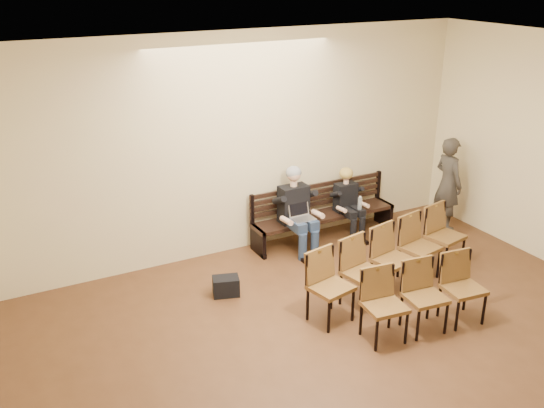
{
  "coord_description": "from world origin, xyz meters",
  "views": [
    {
      "loc": [
        -3.84,
        -3.27,
        4.39
      ],
      "look_at": [
        0.04,
        4.05,
        1.09
      ],
      "focal_mm": 40.0,
      "sensor_mm": 36.0,
      "label": 1
    }
  ],
  "objects_px": {
    "water_bottle": "(360,209)",
    "chair_row_front": "(393,260)",
    "bench": "(324,226)",
    "laptop": "(303,220)",
    "chair_row_back": "(425,298)",
    "seated_man": "(296,209)",
    "seated_woman": "(348,208)",
    "bag": "(226,286)",
    "passerby": "(449,177)"
  },
  "relations": [
    {
      "from": "bench",
      "to": "seated_woman",
      "type": "relative_size",
      "value": 2.43
    },
    {
      "from": "seated_woman",
      "to": "bag",
      "type": "height_order",
      "value": "seated_woman"
    },
    {
      "from": "seated_woman",
      "to": "chair_row_back",
      "type": "bearing_deg",
      "value": -105.32
    },
    {
      "from": "laptop",
      "to": "chair_row_back",
      "type": "bearing_deg",
      "value": -98.65
    },
    {
      "from": "water_bottle",
      "to": "chair_row_front",
      "type": "xyz_separation_m",
      "value": [
        -0.58,
        -1.63,
        -0.08
      ]
    },
    {
      "from": "bag",
      "to": "chair_row_front",
      "type": "distance_m",
      "value": 2.39
    },
    {
      "from": "water_bottle",
      "to": "passerby",
      "type": "relative_size",
      "value": 0.12
    },
    {
      "from": "seated_woman",
      "to": "chair_row_front",
      "type": "height_order",
      "value": "seated_woman"
    },
    {
      "from": "water_bottle",
      "to": "chair_row_front",
      "type": "height_order",
      "value": "chair_row_front"
    },
    {
      "from": "bench",
      "to": "seated_man",
      "type": "height_order",
      "value": "seated_man"
    },
    {
      "from": "laptop",
      "to": "bag",
      "type": "relative_size",
      "value": 0.97
    },
    {
      "from": "bag",
      "to": "chair_row_front",
      "type": "bearing_deg",
      "value": -24.9
    },
    {
      "from": "laptop",
      "to": "chair_row_back",
      "type": "xyz_separation_m",
      "value": [
        0.24,
        -2.62,
        -0.12
      ]
    },
    {
      "from": "water_bottle",
      "to": "chair_row_front",
      "type": "bearing_deg",
      "value": -109.68
    },
    {
      "from": "laptop",
      "to": "seated_man",
      "type": "bearing_deg",
      "value": 78.79
    },
    {
      "from": "passerby",
      "to": "bench",
      "type": "bearing_deg",
      "value": 76.26
    },
    {
      "from": "passerby",
      "to": "chair_row_back",
      "type": "relative_size",
      "value": 1.14
    },
    {
      "from": "laptop",
      "to": "water_bottle",
      "type": "distance_m",
      "value": 1.09
    },
    {
      "from": "seated_woman",
      "to": "bag",
      "type": "relative_size",
      "value": 2.91
    },
    {
      "from": "seated_woman",
      "to": "chair_row_back",
      "type": "xyz_separation_m",
      "value": [
        -0.77,
        -2.82,
        -0.07
      ]
    },
    {
      "from": "laptop",
      "to": "passerby",
      "type": "height_order",
      "value": "passerby"
    },
    {
      "from": "bag",
      "to": "chair_row_back",
      "type": "bearing_deg",
      "value": -46.61
    },
    {
      "from": "seated_man",
      "to": "seated_woman",
      "type": "height_order",
      "value": "seated_man"
    },
    {
      "from": "laptop",
      "to": "bag",
      "type": "height_order",
      "value": "laptop"
    },
    {
      "from": "seated_man",
      "to": "seated_woman",
      "type": "xyz_separation_m",
      "value": [
        1.02,
        0.0,
        -0.16
      ]
    },
    {
      "from": "seated_man",
      "to": "laptop",
      "type": "bearing_deg",
      "value": -87.39
    },
    {
      "from": "chair_row_front",
      "to": "seated_woman",
      "type": "bearing_deg",
      "value": 63.0
    },
    {
      "from": "bench",
      "to": "laptop",
      "type": "distance_m",
      "value": 0.78
    },
    {
      "from": "seated_man",
      "to": "seated_woman",
      "type": "bearing_deg",
      "value": 0.0
    },
    {
      "from": "seated_woman",
      "to": "chair_row_back",
      "type": "relative_size",
      "value": 0.64
    },
    {
      "from": "laptop",
      "to": "bag",
      "type": "xyz_separation_m",
      "value": [
        -1.64,
        -0.63,
        -0.44
      ]
    },
    {
      "from": "bag",
      "to": "water_bottle",
      "type": "bearing_deg",
      "value": 13.01
    },
    {
      "from": "seated_man",
      "to": "chair_row_front",
      "type": "relative_size",
      "value": 0.47
    },
    {
      "from": "bench",
      "to": "seated_woman",
      "type": "bearing_deg",
      "value": -16.78
    },
    {
      "from": "seated_woman",
      "to": "water_bottle",
      "type": "relative_size",
      "value": 4.51
    },
    {
      "from": "seated_woman",
      "to": "chair_row_back",
      "type": "distance_m",
      "value": 2.93
    },
    {
      "from": "passerby",
      "to": "chair_row_back",
      "type": "xyz_separation_m",
      "value": [
        -2.52,
        -2.34,
        -0.49
      ]
    },
    {
      "from": "bag",
      "to": "chair_row_back",
      "type": "xyz_separation_m",
      "value": [
        1.88,
        -1.98,
        0.33
      ]
    },
    {
      "from": "bench",
      "to": "seated_woman",
      "type": "distance_m",
      "value": 0.52
    },
    {
      "from": "water_bottle",
      "to": "chair_row_back",
      "type": "distance_m",
      "value": 2.75
    },
    {
      "from": "laptop",
      "to": "chair_row_back",
      "type": "distance_m",
      "value": 2.63
    },
    {
      "from": "bag",
      "to": "seated_man",
      "type": "bearing_deg",
      "value": 27.22
    },
    {
      "from": "seated_woman",
      "to": "laptop",
      "type": "xyz_separation_m",
      "value": [
        -1.01,
        -0.21,
        0.05
      ]
    },
    {
      "from": "passerby",
      "to": "chair_row_front",
      "type": "relative_size",
      "value": 0.64
    },
    {
      "from": "chair_row_back",
      "to": "water_bottle",
      "type": "bearing_deg",
      "value": 78.2
    },
    {
      "from": "bench",
      "to": "laptop",
      "type": "height_order",
      "value": "laptop"
    },
    {
      "from": "water_bottle",
      "to": "chair_row_back",
      "type": "relative_size",
      "value": 0.14
    },
    {
      "from": "seated_man",
      "to": "water_bottle",
      "type": "height_order",
      "value": "seated_man"
    },
    {
      "from": "seated_man",
      "to": "bench",
      "type": "bearing_deg",
      "value": 10.93
    },
    {
      "from": "seated_man",
      "to": "water_bottle",
      "type": "relative_size",
      "value": 5.9
    }
  ]
}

